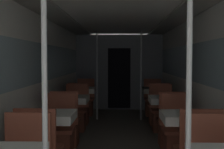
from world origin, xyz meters
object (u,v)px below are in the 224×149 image
object	(u,v)px
chair_left_far_1	(59,138)
dining_table_left_3	(83,93)
chair_left_far_3	(85,104)
dining_table_left_1	(51,121)
chair_left_far_2	(76,116)
chair_right_far_1	(178,139)
chair_right_far_3	(153,104)
dining_table_left_2	(71,103)
support_pole_right_0	(189,112)
chair_right_near_3	(158,112)
support_pole_right_3	(141,75)
chair_right_far_2	(162,117)
support_pole_left_3	(97,75)
chair_right_near_2	(171,129)
dining_table_right_1	(186,122)
support_pole_left_0	(45,111)
dining_table_right_2	(166,103)
chair_left_near_3	(80,111)
chair_left_near_2	(66,129)
dining_table_right_3	(156,93)

from	to	relation	value
chair_left_far_1	dining_table_left_3	distance (m)	2.89
dining_table_left_3	chair_left_far_3	distance (m)	0.66
dining_table_left_1	chair_left_far_3	xyz separation A→B (m)	(0.00, 3.98, -0.36)
chair_left_far_1	chair_left_far_2	xyz separation A→B (m)	(0.00, 1.71, 0.00)
chair_right_far_1	chair_left_far_1	bearing A→B (deg)	0.00
chair_left_far_1	chair_right_far_3	xyz separation A→B (m)	(1.74, 3.43, 0.00)
dining_table_left_1	dining_table_left_2	distance (m)	1.71
chair_left_far_3	dining_table_left_2	bearing A→B (deg)	90.00
support_pole_right_0	chair_right_near_3	world-z (taller)	support_pole_right_0
chair_right_near_3	dining_table_left_1	bearing A→B (deg)	-121.20
dining_table_left_1	support_pole_right_3	world-z (taller)	support_pole_right_3
dining_table_left_2	chair_left_far_3	distance (m)	2.30
chair_right_far_2	support_pole_left_3	bearing A→B (deg)	-39.74
dining_table_left_3	chair_left_far_3	world-z (taller)	chair_left_far_3
dining_table_left_2	chair_right_near_2	bearing A→B (deg)	-17.79
support_pole_right_0	chair_right_far_2	xyz separation A→B (m)	(0.35, 3.98, -0.78)
chair_right_near_2	chair_left_far_3	bearing A→B (deg)	121.56
chair_right_far_1	chair_right_far_2	size ratio (longest dim) A/B	1.00
support_pole_right_0	dining_table_right_1	xyz separation A→B (m)	(0.35, 1.71, -0.42)
support_pole_left_0	chair_left_far_2	xyz separation A→B (m)	(-0.35, 3.98, -0.78)
dining_table_right_2	chair_right_far_3	xyz separation A→B (m)	(-0.00, 2.27, -0.36)
chair_left_near_3	dining_table_right_1	world-z (taller)	chair_left_near_3
support_pole_left_3	dining_table_right_1	size ratio (longest dim) A/B	2.81
dining_table_left_2	dining_table_left_3	bearing A→B (deg)	90.00
chair_right_near_3	support_pole_right_3	xyz separation A→B (m)	(-0.35, 0.56, 0.78)
chair_left_far_2	chair_left_near_3	bearing A→B (deg)	-90.00
dining_table_left_2	chair_right_far_1	bearing A→B (deg)	-33.63
chair_left_far_1	chair_right_near_2	world-z (taller)	same
chair_left_far_2	chair_right_near_3	bearing A→B (deg)	-161.01
support_pole_left_3	chair_right_far_2	world-z (taller)	support_pole_left_3
dining_table_right_1	chair_left_near_3	bearing A→B (deg)	121.20
chair_left_near_2	chair_right_near_2	size ratio (longest dim) A/B	1.00
chair_left_near_3	chair_right_far_1	bearing A→B (deg)	-53.06
dining_table_right_1	dining_table_right_3	xyz separation A→B (m)	(0.00, 3.43, 0.00)
chair_right_far_1	chair_right_far_3	world-z (taller)	same
dining_table_left_3	dining_table_right_1	world-z (taller)	same
dining_table_left_3	dining_table_right_1	bearing A→B (deg)	-63.11
chair_left_near_2	support_pole_left_3	size ratio (longest dim) A/B	0.44
chair_left_near_3	support_pole_right_3	bearing A→B (deg)	21.86
chair_left_near_3	support_pole_right_3	world-z (taller)	support_pole_right_3
dining_table_right_2	chair_right_far_3	bearing A→B (deg)	90.00
chair_right_far_1	chair_right_near_3	distance (m)	2.31
chair_left_far_2	chair_right_near_3	xyz separation A→B (m)	(1.74, 0.60, 0.00)
chair_left_far_2	chair_right_far_1	world-z (taller)	same
chair_right_far_2	support_pole_right_0	bearing A→B (deg)	85.01
chair_left_near_3	support_pole_right_3	distance (m)	1.69
dining_table_right_2	chair_right_near_3	world-z (taller)	chair_right_near_3
chair_left_far_3	chair_right_near_3	world-z (taller)	same
dining_table_left_2	dining_table_right_1	world-z (taller)	same
chair_left_near_3	chair_right_far_1	size ratio (longest dim) A/B	1.00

